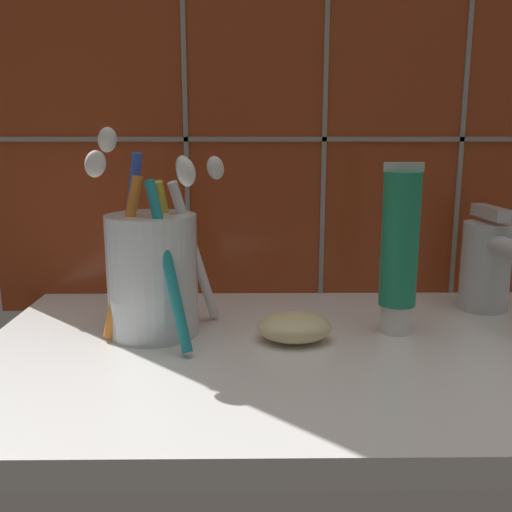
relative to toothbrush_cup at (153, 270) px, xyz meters
The scene contains 6 objects.
sink_counter 16.93cm from the toothbrush_cup, 13.19° to the right, with size 59.06×34.10×2.00cm, color white.
tile_wall_backsplash 26.73cm from the toothbrush_cup, 42.37° to the left, with size 69.06×1.72×50.17cm.
toothbrush_cup is the anchor object (origin of this frame).
toothpaste_tube 21.82cm from the toothbrush_cup, ahead, with size 3.44×3.27×15.24cm.
sink_faucet 33.06cm from the toothbrush_cup, 10.43° to the left, with size 4.88×12.57×10.57cm.
soap_bar 13.39cm from the toothbrush_cup, 10.02° to the right, with size 6.46×5.25×2.48cm, color beige.
Camera 1 is at (-6.57, -45.50, 19.54)cm, focal length 40.00 mm.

